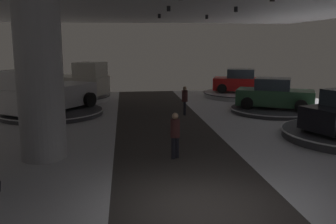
# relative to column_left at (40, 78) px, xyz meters

# --- Properties ---
(ground) EXTENTS (24.00, 44.00, 0.06)m
(ground) POSITION_rel_column_left_xyz_m (4.56, -4.56, -2.77)
(ground) COLOR silver
(column_left) EXTENTS (1.52, 1.52, 5.50)m
(column_left) POSITION_rel_column_left_xyz_m (0.00, 0.00, 0.00)
(column_left) COLOR #ADADB2
(column_left) RESTS_ON ground
(display_platform_deep_right) EXTENTS (5.72, 5.72, 0.35)m
(display_platform_deep_right) POSITION_rel_column_left_xyz_m (11.42, 13.43, -2.56)
(display_platform_deep_right) COLOR #B7B7BC
(display_platform_deep_right) RESTS_ON ground
(display_car_deep_right) EXTENTS (4.56, 3.26, 1.71)m
(display_car_deep_right) POSITION_rel_column_left_xyz_m (11.39, 13.44, -1.64)
(display_car_deep_right) COLOR red
(display_car_deep_right) RESTS_ON display_platform_deep_right
(display_platform_deep_left) EXTENTS (5.68, 5.68, 0.35)m
(display_platform_deep_left) POSITION_rel_column_left_xyz_m (-1.06, 13.24, -2.56)
(display_platform_deep_left) COLOR silver
(display_platform_deep_left) RESTS_ON ground
(pickup_truck_deep_left) EXTENTS (5.70, 4.14, 2.30)m
(pickup_truck_deep_left) POSITION_rel_column_left_xyz_m (-0.76, 13.12, -1.47)
(pickup_truck_deep_left) COLOR silver
(pickup_truck_deep_left) RESTS_ON display_platform_deep_left
(display_platform_far_right) EXTENTS (4.98, 4.98, 0.25)m
(display_platform_far_right) POSITION_rel_column_left_xyz_m (11.29, 7.24, -2.61)
(display_platform_far_right) COLOR #333338
(display_platform_far_right) RESTS_ON ground
(display_car_far_right) EXTENTS (4.56, 3.55, 1.71)m
(display_car_far_right) POSITION_rel_column_left_xyz_m (11.26, 7.25, -1.74)
(display_car_far_right) COLOR #2D5638
(display_car_far_right) RESTS_ON display_platform_far_right
(display_platform_far_left) EXTENTS (5.68, 5.68, 0.26)m
(display_platform_far_left) POSITION_rel_column_left_xyz_m (-1.25, 7.94, -2.60)
(display_platform_far_left) COLOR #333338
(display_platform_far_left) RESTS_ON ground
(pickup_truck_far_left) EXTENTS (4.79, 5.53, 2.30)m
(pickup_truck_far_left) POSITION_rel_column_left_xyz_m (-1.44, 7.68, -1.55)
(pickup_truck_far_left) COLOR silver
(pickup_truck_far_left) RESTS_ON display_platform_far_left
(visitor_walking_near) EXTENTS (0.32, 0.32, 1.59)m
(visitor_walking_near) POSITION_rel_column_left_xyz_m (6.04, 7.01, -1.84)
(visitor_walking_near) COLOR black
(visitor_walking_near) RESTS_ON ground
(visitor_walking_far) EXTENTS (0.32, 0.32, 1.59)m
(visitor_walking_far) POSITION_rel_column_left_xyz_m (4.45, -0.62, -1.84)
(visitor_walking_far) COLOR black
(visitor_walking_far) RESTS_ON ground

